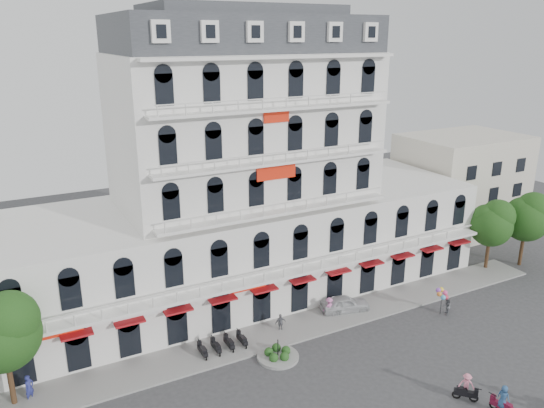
{
  "coord_description": "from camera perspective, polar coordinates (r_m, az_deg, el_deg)",
  "views": [
    {
      "loc": [
        -19.67,
        -24.52,
        23.43
      ],
      "look_at": [
        -1.39,
        10.0,
        10.94
      ],
      "focal_mm": 35.0,
      "sensor_mm": 36.0,
      "label": 1
    }
  ],
  "objects": [
    {
      "name": "balloon_vendor",
      "position": [
        49.3,
        18.11,
        -9.91
      ],
      "size": [
        1.44,
        1.32,
        2.45
      ],
      "color": "slate",
      "rests_on": "ground"
    },
    {
      "name": "traffic_island",
      "position": [
        41.79,
        0.64,
        -15.94
      ],
      "size": [
        3.2,
        3.2,
        1.6
      ],
      "color": "gray",
      "rests_on": "ground"
    },
    {
      "name": "parked_scooter_row",
      "position": [
        42.86,
        -5.31,
        -15.49
      ],
      "size": [
        4.4,
        1.8,
        1.1
      ],
      "primitive_type": null,
      "color": "black",
      "rests_on": "ground"
    },
    {
      "name": "parked_car",
      "position": [
        48.09,
        7.84,
        -10.59
      ],
      "size": [
        4.67,
        2.72,
        1.49
      ],
      "primitive_type": "imported",
      "rotation": [
        0.0,
        0.0,
        1.34
      ],
      "color": "silver",
      "rests_on": "ground"
    },
    {
      "name": "main_building",
      "position": [
        48.75,
        -2.96,
        1.67
      ],
      "size": [
        45.0,
        15.0,
        25.8
      ],
      "color": "silver",
      "rests_on": "ground"
    },
    {
      "name": "sidewalk",
      "position": [
        45.34,
        2.2,
        -13.27
      ],
      "size": [
        53.0,
        4.0,
        0.16
      ],
      "primitive_type": "cube",
      "color": "gray",
      "rests_on": "ground"
    },
    {
      "name": "rider_east",
      "position": [
        39.29,
        23.6,
        -18.74
      ],
      "size": [
        0.69,
        1.68,
        2.08
      ],
      "rotation": [
        0.0,
        0.0,
        1.81
      ],
      "color": "maroon",
      "rests_on": "ground"
    },
    {
      "name": "tree_west_inner",
      "position": [
        38.38,
        -26.99,
        -11.92
      ],
      "size": [
        4.76,
        4.76,
        8.25
      ],
      "color": "#382314",
      "rests_on": "ground"
    },
    {
      "name": "pedestrian_far",
      "position": [
        40.78,
        -24.64,
        -17.55
      ],
      "size": [
        0.83,
        0.8,
        1.91
      ],
      "primitive_type": "imported",
      "rotation": [
        0.0,
        0.0,
        0.7
      ],
      "color": "navy",
      "rests_on": "ground"
    },
    {
      "name": "flank_building_east",
      "position": [
        68.94,
        19.56,
        2.05
      ],
      "size": [
        14.0,
        10.0,
        12.0
      ],
      "primitive_type": "cube",
      "color": "beige",
      "rests_on": "ground"
    },
    {
      "name": "tree_east_outer",
      "position": [
        60.99,
        25.76,
        -1.13
      ],
      "size": [
        4.65,
        4.65,
        8.05
      ],
      "color": "#382314",
      "rests_on": "ground"
    },
    {
      "name": "pedestrian_right",
      "position": [
        47.18,
        6.17,
        -10.94
      ],
      "size": [
        1.14,
        0.67,
        1.74
      ],
      "primitive_type": "imported",
      "rotation": [
        0.0,
        0.0,
        3.12
      ],
      "color": "pink",
      "rests_on": "ground"
    },
    {
      "name": "pedestrian_mid",
      "position": [
        44.76,
        0.93,
        -12.65
      ],
      "size": [
        0.97,
        0.5,
        1.58
      ],
      "primitive_type": "imported",
      "rotation": [
        0.0,
        0.0,
        3.01
      ],
      "color": "slate",
      "rests_on": "ground"
    },
    {
      "name": "ground",
      "position": [
        39.21,
        9.18,
        -19.22
      ],
      "size": [
        120.0,
        120.0,
        0.0
      ],
      "primitive_type": "plane",
      "color": "#38383A",
      "rests_on": "ground"
    },
    {
      "name": "rider_center",
      "position": [
        39.53,
        20.18,
        -17.94
      ],
      "size": [
        1.29,
        1.33,
        2.06
      ],
      "rotation": [
        0.0,
        0.0,
        5.47
      ],
      "color": "black",
      "rests_on": "ground"
    },
    {
      "name": "tree_east_inner",
      "position": [
        58.6,
        22.59,
        -1.79
      ],
      "size": [
        4.4,
        4.37,
        7.57
      ],
      "color": "#382314",
      "rests_on": "ground"
    }
  ]
}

